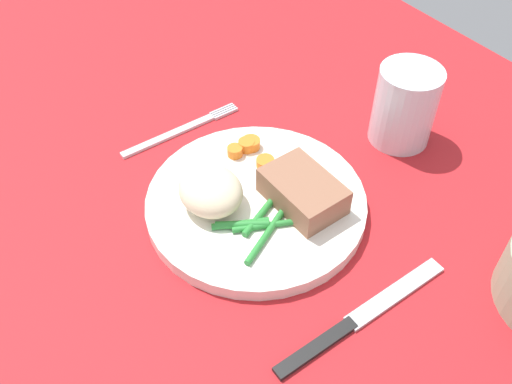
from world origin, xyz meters
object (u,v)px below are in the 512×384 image
(dinner_plate, at_px, (256,203))
(water_glass, at_px, (404,110))
(fork, at_px, (181,130))
(meat_portion, at_px, (303,191))
(knife, at_px, (359,318))

(dinner_plate, height_order, water_glass, water_glass)
(dinner_plate, distance_m, fork, 0.16)
(dinner_plate, bearing_deg, meat_portion, 49.40)
(dinner_plate, distance_m, knife, 0.17)
(knife, xyz_separation_m, water_glass, (-0.17, 0.22, 0.04))
(meat_portion, bearing_deg, fork, -168.17)
(knife, bearing_deg, fork, -179.36)
(fork, height_order, knife, knife)
(dinner_plate, distance_m, meat_portion, 0.06)
(dinner_plate, relative_size, water_glass, 2.46)
(fork, distance_m, knife, 0.33)
(fork, bearing_deg, water_glass, 53.56)
(dinner_plate, height_order, fork, dinner_plate)
(fork, xyz_separation_m, knife, (0.33, -0.00, -0.00))
(dinner_plate, xyz_separation_m, meat_portion, (0.03, 0.04, 0.02))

